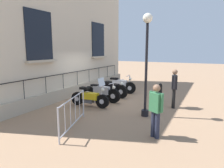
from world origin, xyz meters
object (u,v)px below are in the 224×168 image
at_px(motorcycle_yellow, 90,98).
at_px(motorcycle_black, 112,89).
at_px(pedestrian_walking, 156,108).
at_px(bollard, 160,92).
at_px(lamppost, 147,56).
at_px(pedestrian_standing, 174,86).
at_px(crowd_barrier, 73,112).
at_px(motorcycle_silver, 101,93).
at_px(motorcycle_white, 119,85).

distance_m(motorcycle_yellow, motorcycle_black, 2.11).
bearing_deg(pedestrian_walking, bollard, 101.54).
relative_size(lamppost, pedestrian_standing, 2.25).
relative_size(motorcycle_yellow, pedestrian_standing, 1.11).
bearing_deg(crowd_barrier, motorcycle_black, 100.79).
bearing_deg(motorcycle_yellow, pedestrian_standing, 23.70).
relative_size(lamppost, pedestrian_walking, 2.42).
distance_m(motorcycle_silver, pedestrian_walking, 4.57).
relative_size(motorcycle_white, pedestrian_standing, 1.19).
xyz_separation_m(motorcycle_yellow, motorcycle_white, (-0.02, 3.15, 0.04)).
height_order(motorcycle_silver, pedestrian_walking, pedestrian_walking).
bearing_deg(motorcycle_black, motorcycle_silver, -93.29).
bearing_deg(bollard, motorcycle_white, 163.99).
bearing_deg(pedestrian_standing, motorcycle_white, 153.96).
bearing_deg(bollard, lamppost, -89.42).
bearing_deg(crowd_barrier, motorcycle_yellow, 110.20).
bearing_deg(motorcycle_white, motorcycle_black, -87.53).
height_order(motorcycle_yellow, pedestrian_standing, pedestrian_standing).
distance_m(motorcycle_yellow, crowd_barrier, 2.56).
bearing_deg(lamppost, motorcycle_yellow, 176.60).
relative_size(motorcycle_yellow, motorcycle_white, 0.93).
distance_m(lamppost, pedestrian_walking, 2.39).
xyz_separation_m(motorcycle_white, pedestrian_standing, (3.41, -1.67, 0.52)).
xyz_separation_m(lamppost, crowd_barrier, (-1.72, -2.25, -1.75)).
height_order(bollard, pedestrian_walking, pedestrian_walking).
height_order(pedestrian_standing, pedestrian_walking, pedestrian_standing).
height_order(motorcycle_silver, pedestrian_standing, pedestrian_standing).
distance_m(motorcycle_yellow, motorcycle_silver, 1.04).
relative_size(lamppost, bollard, 4.29).
height_order(motorcycle_yellow, motorcycle_black, motorcycle_yellow).
xyz_separation_m(motorcycle_black, crowd_barrier, (0.86, -4.51, 0.12)).
bearing_deg(crowd_barrier, bollard, 70.56).
distance_m(motorcycle_yellow, bollard, 3.53).
xyz_separation_m(bollard, pedestrian_walking, (0.87, -4.28, 0.44)).
height_order(motorcycle_silver, bollard, motorcycle_silver).
bearing_deg(pedestrian_walking, lamppost, 116.24).
height_order(motorcycle_silver, crowd_barrier, crowd_barrier).
xyz_separation_m(motorcycle_white, bollard, (2.60, -0.75, -0.00)).
distance_m(motorcycle_black, pedestrian_walking, 5.28).
bearing_deg(motorcycle_black, pedestrian_standing, -10.50).
bearing_deg(crowd_barrier, pedestrian_walking, 11.49).
xyz_separation_m(lamppost, bollard, (-0.03, 2.56, -1.87)).
distance_m(motorcycle_black, bollard, 2.57).
relative_size(motorcycle_white, pedestrian_walking, 1.28).
distance_m(crowd_barrier, bollard, 5.10).
relative_size(motorcycle_black, lamppost, 0.51).
bearing_deg(pedestrian_standing, motorcycle_yellow, -156.30).
relative_size(crowd_barrier, pedestrian_standing, 1.31).
relative_size(bollard, pedestrian_standing, 0.52).
distance_m(motorcycle_white, bollard, 2.71).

